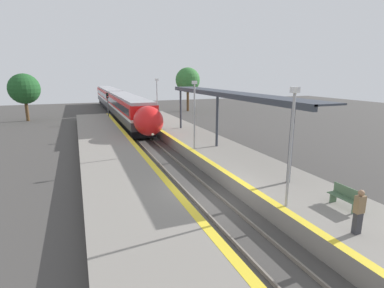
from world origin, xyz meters
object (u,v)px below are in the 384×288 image
(platform_bench, at_px, (346,197))
(lamppost_near, at_px, (291,140))
(train, at_px, (118,102))
(person_waiting, at_px, (359,211))
(lamppost_mid, at_px, (194,111))
(lamppost_far, at_px, (157,99))
(railway_signal, at_px, (108,104))

(platform_bench, relative_size, lamppost_near, 0.30)
(train, bearing_deg, platform_bench, -83.42)
(train, bearing_deg, person_waiting, -85.73)
(train, height_order, lamppost_mid, lamppost_mid)
(lamppost_mid, height_order, lamppost_far, same)
(lamppost_near, bearing_deg, lamppost_far, 90.00)
(person_waiting, distance_m, lamppost_far, 24.85)
(lamppost_near, bearing_deg, railway_signal, 97.56)
(person_waiting, relative_size, lamppost_far, 0.33)
(railway_signal, height_order, lamppost_mid, lamppost_mid)
(platform_bench, xyz_separation_m, lamppost_mid, (-2.32, 11.98, 2.49))
(lamppost_mid, bearing_deg, railway_signal, 101.42)
(platform_bench, relative_size, person_waiting, 0.93)
(train, xyz_separation_m, railway_signal, (-2.08, -5.86, 0.27))
(lamppost_mid, bearing_deg, person_waiting, -86.40)
(railway_signal, bearing_deg, lamppost_far, -67.10)
(lamppost_near, xyz_separation_m, lamppost_mid, (0.00, 10.96, 0.00))
(person_waiting, bearing_deg, platform_bench, 51.32)
(train, height_order, railway_signal, railway_signal)
(lamppost_near, relative_size, lamppost_far, 1.00)
(train, relative_size, lamppost_near, 8.82)
(platform_bench, xyz_separation_m, lamppost_near, (-2.32, 1.02, 2.49))
(lamppost_far, bearing_deg, lamppost_near, -90.00)
(lamppost_far, bearing_deg, platform_bench, -84.24)
(railway_signal, xyz_separation_m, lamppost_far, (4.24, -10.04, 1.35))
(lamppost_mid, relative_size, lamppost_far, 1.00)
(platform_bench, bearing_deg, lamppost_mid, 100.94)
(platform_bench, xyz_separation_m, lamppost_far, (-2.32, 22.93, 2.49))
(train, height_order, lamppost_far, lamppost_far)
(train, xyz_separation_m, platform_bench, (4.48, -38.84, -0.87))
(lamppost_near, bearing_deg, person_waiting, -72.95)
(train, xyz_separation_m, lamppost_far, (2.17, -15.90, 1.62))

